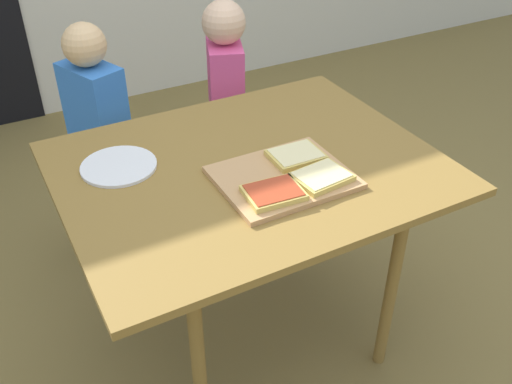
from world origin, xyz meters
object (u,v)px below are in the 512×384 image
at_px(child_left, 100,132).
at_px(cutting_board, 283,177).
at_px(child_right, 226,97).
at_px(pizza_slice_near_left, 274,193).
at_px(pizza_slice_far_right, 296,155).
at_px(plate_white_left, 119,166).
at_px(dining_table, 249,183).
at_px(pizza_slice_near_right, 321,177).

bearing_deg(child_left, cutting_board, -68.94).
bearing_deg(child_right, pizza_slice_near_left, -108.21).
distance_m(cutting_board, pizza_slice_far_right, 0.10).
bearing_deg(pizza_slice_near_left, pizza_slice_far_right, 41.34).
distance_m(pizza_slice_near_left, plate_white_left, 0.49).
bearing_deg(plate_white_left, cutting_board, -36.12).
xyz_separation_m(plate_white_left, child_left, (0.07, 0.56, -0.17)).
xyz_separation_m(child_left, child_right, (0.57, 0.03, 0.01)).
height_order(dining_table, child_left, child_left).
xyz_separation_m(dining_table, child_left, (-0.28, 0.73, -0.10)).
bearing_deg(plate_white_left, dining_table, -25.76).
bearing_deg(dining_table, pizza_slice_near_right, -55.86).
xyz_separation_m(cutting_board, plate_white_left, (-0.40, 0.29, -0.00)).
relative_size(dining_table, cutting_board, 3.00).
relative_size(pizza_slice_far_right, child_right, 0.16).
bearing_deg(child_right, child_left, -176.96).
bearing_deg(dining_table, plate_white_left, 154.24).
distance_m(pizza_slice_near_right, plate_white_left, 0.61).
relative_size(dining_table, pizza_slice_near_right, 6.70).
height_order(dining_table, cutting_board, cutting_board).
xyz_separation_m(pizza_slice_near_right, pizza_slice_near_left, (-0.16, -0.00, 0.00)).
bearing_deg(pizza_slice_near_left, child_right, 71.79).
bearing_deg(cutting_board, pizza_slice_near_left, -135.01).
relative_size(pizza_slice_near_right, child_left, 0.17).
xyz_separation_m(cutting_board, pizza_slice_far_right, (0.08, 0.06, 0.02)).
height_order(cutting_board, pizza_slice_far_right, pizza_slice_far_right).
height_order(pizza_slice_near_left, child_left, child_left).
bearing_deg(pizza_slice_near_right, cutting_board, 139.41).
bearing_deg(plate_white_left, pizza_slice_far_right, -25.43).
bearing_deg(child_right, plate_white_left, -137.34).
bearing_deg(pizza_slice_near_right, dining_table, 124.14).
distance_m(pizza_slice_near_left, child_right, 1.02).
relative_size(pizza_slice_near_right, pizza_slice_near_left, 1.01).
bearing_deg(pizza_slice_far_right, child_right, 79.11).
height_order(dining_table, plate_white_left, plate_white_left).
height_order(pizza_slice_near_right, child_left, child_left).
distance_m(pizza_slice_far_right, child_left, 0.91).
distance_m(cutting_board, child_left, 0.93).
relative_size(plate_white_left, child_left, 0.23).
height_order(cutting_board, pizza_slice_near_right, pizza_slice_near_right).
distance_m(pizza_slice_near_right, pizza_slice_near_left, 0.16).
height_order(cutting_board, child_left, child_left).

